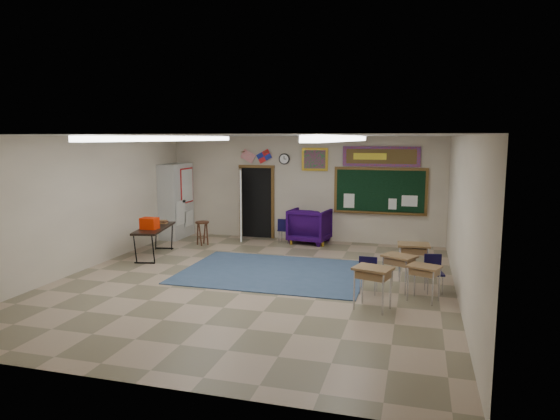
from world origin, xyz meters
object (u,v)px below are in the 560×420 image
(student_desk_front_left, at_px, (399,271))
(wooden_stool, at_px, (202,233))
(student_desk_front_right, at_px, (413,260))
(wingback_armchair, at_px, (310,225))
(folding_table, at_px, (154,240))

(student_desk_front_left, distance_m, wooden_stool, 6.14)
(student_desk_front_right, distance_m, wooden_stool, 6.03)
(student_desk_front_left, height_order, wooden_stool, student_desk_front_left)
(student_desk_front_left, xyz_separation_m, wooden_stool, (-5.44, 2.84, -0.06))
(student_desk_front_right, height_order, wooden_stool, student_desk_front_right)
(student_desk_front_left, height_order, student_desk_front_right, student_desk_front_right)
(student_desk_front_right, bearing_deg, student_desk_front_left, -110.99)
(wingback_armchair, height_order, student_desk_front_left, wingback_armchair)
(wingback_armchair, relative_size, student_desk_front_right, 1.39)
(folding_table, height_order, wooden_stool, folding_table)
(wingback_armchair, xyz_separation_m, folding_table, (-3.42, -2.66, -0.09))
(wingback_armchair, bearing_deg, wooden_stool, 29.95)
(wingback_armchair, bearing_deg, student_desk_front_left, 131.71)
(wingback_armchair, xyz_separation_m, student_desk_front_left, (2.62, -3.97, -0.10))
(student_desk_front_left, distance_m, student_desk_front_right, 0.87)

